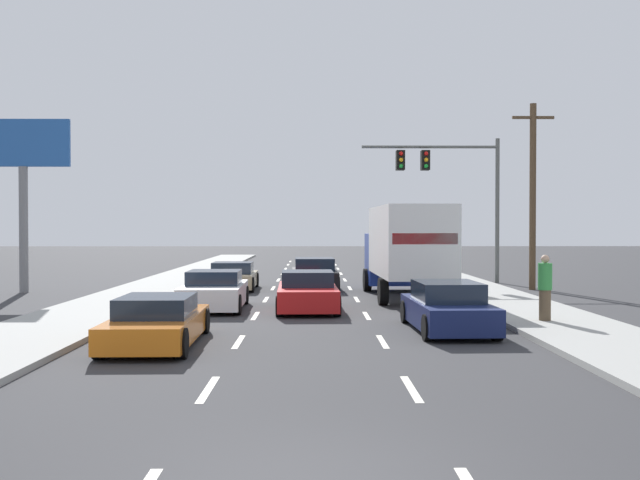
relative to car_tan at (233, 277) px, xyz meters
The scene contains 15 objects.
ground_plane 3.62m from the car_tan, 18.92° to the left, with size 140.00×140.00×0.00m, color #333335.
sidewalk_right 10.94m from the car_tan, 20.56° to the right, with size 3.18×80.00×0.14m, color #9E9E99.
sidewalk_left 5.18m from the car_tan, 131.96° to the right, with size 3.18×80.00×0.14m, color #9E9E99.
lane_markings 3.87m from the car_tan, 27.84° to the right, with size 3.54×57.00×0.01m.
car_tan is the anchor object (origin of this frame).
car_white 7.50m from the car_tan, 88.44° to the right, with size 2.06×4.31×1.28m.
car_orange 14.74m from the car_tan, 90.51° to the right, with size 1.98×4.72×1.14m.
car_black 3.52m from the car_tan, ahead, with size 2.14×4.51×1.37m.
car_red 8.46m from the car_tan, 67.27° to the right, with size 2.06×4.50×1.28m.
box_truck 8.17m from the car_tan, 30.09° to the right, with size 2.72×8.49×3.47m.
car_navy 14.35m from the car_tan, 61.03° to the right, with size 2.00×4.43×1.29m.
traffic_signal_mast 11.42m from the car_tan, 20.82° to the left, with size 6.68×0.69×7.00m.
utility_pole_mid 13.44m from the car_tan, ahead, with size 1.80×0.28×8.03m.
roadside_billboard 9.71m from the car_tan, behind, with size 3.84×0.36×7.15m.
pedestrian_near_corner 15.15m from the car_tan, 49.49° to the right, with size 0.38×0.38×1.81m.
Camera 1 is at (0.04, -7.54, 2.71)m, focal length 40.76 mm.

